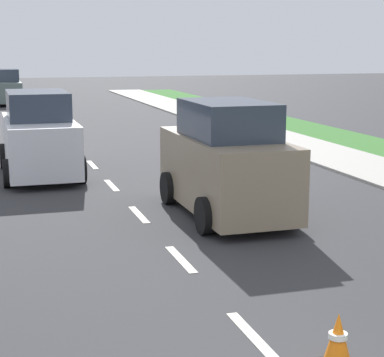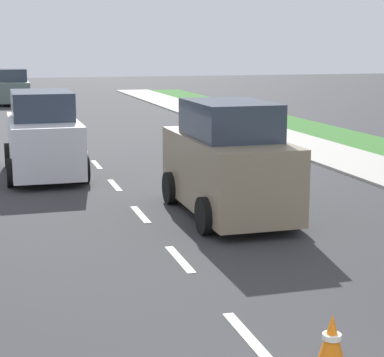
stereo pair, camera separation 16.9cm
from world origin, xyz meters
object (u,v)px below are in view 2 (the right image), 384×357
traffic_cone_near (332,341)px  car_outgoing_ahead (227,163)px  car_oncoming_third (13,88)px  car_oncoming_lead (43,136)px

traffic_cone_near → car_outgoing_ahead: (1.08, 6.45, 0.76)m
car_oncoming_third → traffic_cone_near: bearing=-86.4°
traffic_cone_near → car_oncoming_third: car_oncoming_third is taller
car_oncoming_third → car_oncoming_lead: car_oncoming_lead is taller
traffic_cone_near → car_outgoing_ahead: car_outgoing_ahead is taller
traffic_cone_near → car_oncoming_third: size_ratio=0.14×
car_outgoing_ahead → car_oncoming_third: bearing=96.6°
traffic_cone_near → car_oncoming_lead: size_ratio=0.13×
car_outgoing_ahead → car_oncoming_lead: (-3.17, 5.38, -0.04)m
traffic_cone_near → car_outgoing_ahead: size_ratio=0.14×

